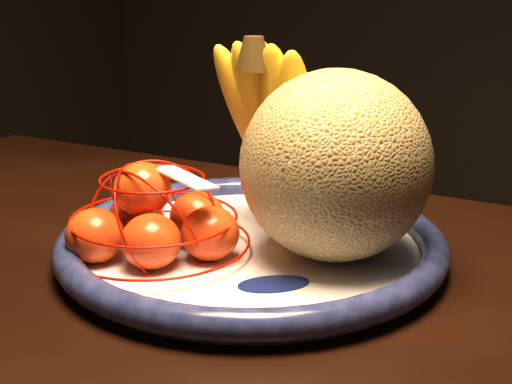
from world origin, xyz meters
The scene contains 5 objects.
fruit_bowl centered at (-0.06, 0.06, 0.75)m, with size 0.40×0.40×0.03m.
cantaloupe centered at (0.03, 0.07, 0.85)m, with size 0.19×0.19×0.19m, color olive.
banana_bunch centered at (-0.06, 0.13, 0.87)m, with size 0.15×0.14×0.23m.
mandarin_bag centered at (-0.13, -0.01, 0.78)m, with size 0.25×0.25×0.12m.
price_tag centered at (-0.09, -0.01, 0.84)m, with size 0.07×0.03×0.00m, color white.
Camera 1 is at (0.28, -0.55, 1.02)m, focal length 50.00 mm.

